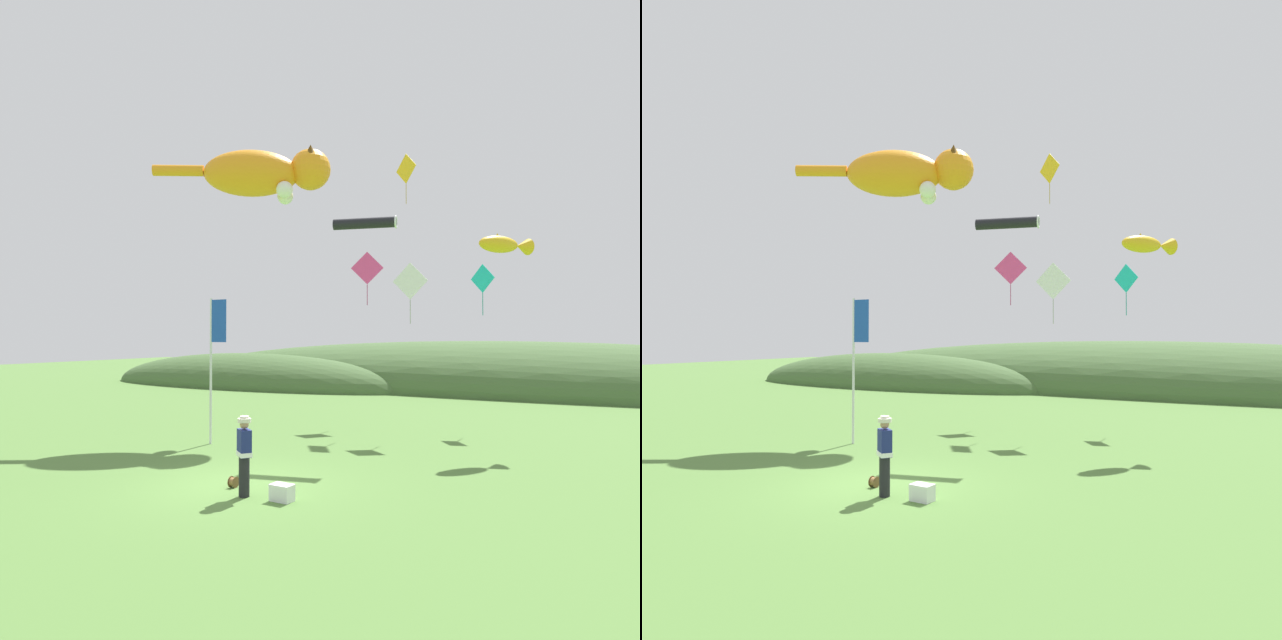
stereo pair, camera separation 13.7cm
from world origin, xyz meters
TOP-DOWN VIEW (x-y plane):
  - ground_plane at (0.00, 0.00)m, footprint 120.00×120.00m
  - distant_hill_ridge at (-2.63, 26.27)m, footprint 54.29×14.61m
  - festival_attendant at (0.65, -0.67)m, footprint 0.49×0.46m
  - kite_spool at (-0.02, -0.18)m, footprint 0.15×0.26m
  - picnic_cooler at (1.57, -0.55)m, footprint 0.51×0.35m
  - festival_banner_pole at (-3.86, 3.79)m, footprint 0.66×0.08m
  - kite_giant_cat at (-4.67, 7.84)m, footprint 6.33×4.22m
  - kite_fish_windsock at (4.42, 8.98)m, footprint 1.75×2.10m
  - kite_tube_streamer at (0.43, 6.38)m, footprint 2.17×0.92m
  - kite_diamond_pink at (-1.75, 11.40)m, footprint 1.32×0.53m
  - kite_diamond_white at (1.06, 8.99)m, footprint 1.36×0.04m
  - kite_diamond_gold at (-0.45, 12.70)m, footprint 1.17×0.68m
  - kite_diamond_teal at (3.02, 11.96)m, footprint 1.05×0.50m

SIDE VIEW (x-z plane):
  - ground_plane at x=0.00m, z-range 0.00..0.00m
  - distant_hill_ridge at x=-2.63m, z-range -3.21..3.21m
  - kite_spool at x=-0.02m, z-range 0.00..0.26m
  - picnic_cooler at x=1.57m, z-range 0.00..0.36m
  - festival_attendant at x=0.65m, z-range 0.07..1.84m
  - festival_banner_pole at x=-3.86m, z-range 0.74..5.54m
  - kite_diamond_white at x=1.06m, z-range 4.43..6.69m
  - kite_diamond_teal at x=3.02m, z-range 4.79..6.85m
  - kite_diamond_pink at x=-1.75m, z-range 5.30..7.61m
  - kite_fish_windsock at x=4.42m, z-range 6.33..7.00m
  - kite_tube_streamer at x=0.43m, z-range 7.11..7.54m
  - kite_giant_cat at x=-4.67m, z-range 8.98..11.14m
  - kite_diamond_gold at x=-0.45m, z-range 9.80..12.04m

